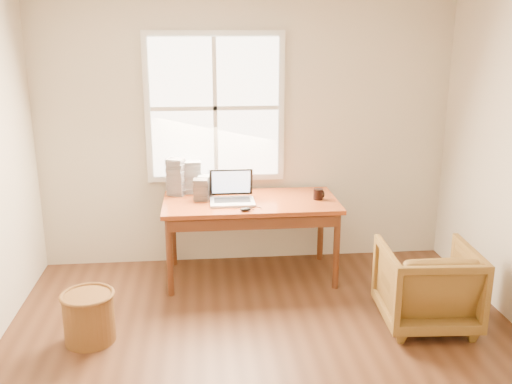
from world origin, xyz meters
TOP-DOWN VIEW (x-y plane):
  - room_shell at (-0.02, 0.16)m, footprint 4.04×4.54m
  - desk at (0.00, 1.80)m, footprint 1.60×0.80m
  - armchair at (1.30, 0.75)m, footprint 0.75×0.77m
  - wicker_stool at (-1.31, 0.74)m, footprint 0.47×0.47m
  - laptop at (-0.17, 1.72)m, footprint 0.42×0.44m
  - mouse at (-0.07, 1.48)m, footprint 0.11×0.08m
  - coffee_mug at (0.62, 1.77)m, footprint 0.12×0.12m
  - cd_stack_a at (-0.53, 2.12)m, footprint 0.16×0.14m
  - cd_stack_b at (-0.45, 1.85)m, footprint 0.13×0.12m
  - cd_stack_c at (-0.68, 2.06)m, footprint 0.19×0.18m
  - cd_stack_d at (-0.40, 2.02)m, footprint 0.16×0.15m

SIDE VIEW (x-z plane):
  - wicker_stool at x=-1.31m, z-range 0.00..0.37m
  - armchair at x=1.30m, z-range 0.00..0.66m
  - desk at x=0.00m, z-range 0.71..0.75m
  - mouse at x=-0.07m, z-range 0.75..0.78m
  - coffee_mug at x=0.62m, z-range 0.75..0.85m
  - cd_stack_d at x=-0.40m, z-range 0.75..0.94m
  - cd_stack_b at x=-0.45m, z-range 0.75..0.95m
  - cd_stack_a at x=-0.53m, z-range 0.75..1.06m
  - laptop at x=-0.17m, z-range 0.75..1.07m
  - cd_stack_c at x=-0.68m, z-range 0.75..1.10m
  - room_shell at x=-0.02m, z-range 0.00..2.64m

